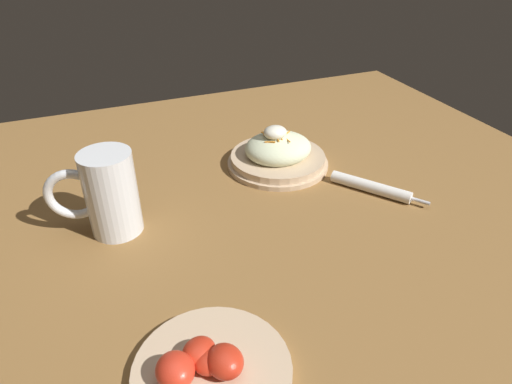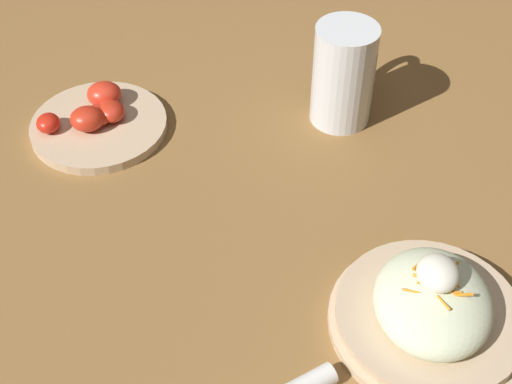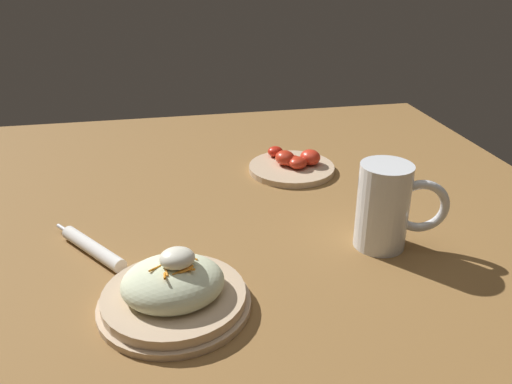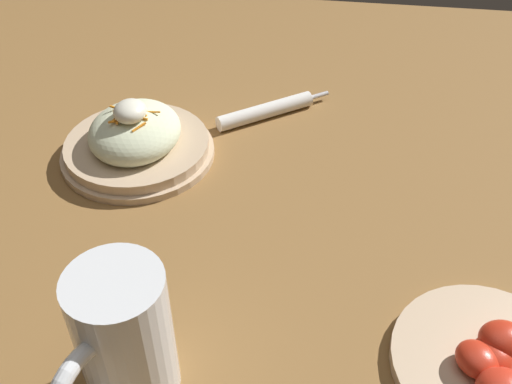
% 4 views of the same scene
% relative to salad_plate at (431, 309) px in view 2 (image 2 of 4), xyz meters
% --- Properties ---
extents(ground_plane, '(1.43, 1.43, 0.00)m').
position_rel_salad_plate_xyz_m(ground_plane, '(-0.11, -0.22, -0.03)').
color(ground_plane, olive).
extents(salad_plate, '(0.22, 0.22, 0.10)m').
position_rel_salad_plate_xyz_m(salad_plate, '(0.00, 0.00, 0.00)').
color(salad_plate, '#D1B28E').
rests_on(salad_plate, ground_plane).
extents(beer_mug, '(0.15, 0.09, 0.15)m').
position_rel_salad_plate_xyz_m(beer_mug, '(-0.37, -0.11, 0.04)').
color(beer_mug, white).
rests_on(beer_mug, ground_plane).
extents(tomato_plate, '(0.20, 0.20, 0.05)m').
position_rel_salad_plate_xyz_m(tomato_plate, '(-0.30, -0.46, -0.01)').
color(tomato_plate, '#D1B28E').
rests_on(tomato_plate, ground_plane).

